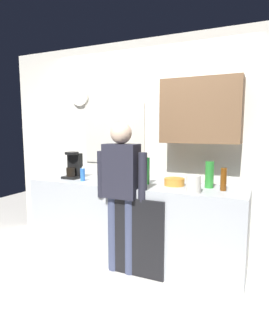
# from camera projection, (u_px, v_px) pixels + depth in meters

# --- Properties ---
(ground_plane) EXTENTS (8.00, 8.00, 0.00)m
(ground_plane) POSITION_uv_depth(u_px,v_px,m) (122.00, 271.00, 3.10)
(ground_plane) COLOR silver
(kitchen_counter) EXTENTS (2.49, 0.64, 0.92)m
(kitchen_counter) POSITION_uv_depth(u_px,v_px,m) (134.00, 222.00, 3.31)
(kitchen_counter) COLOR #B2B7BC
(kitchen_counter) RESTS_ON ground_plane
(dishwasher_panel) EXTENTS (0.56, 0.02, 0.83)m
(dishwasher_panel) POSITION_uv_depth(u_px,v_px,m) (138.00, 238.00, 2.93)
(dishwasher_panel) COLOR black
(dishwasher_panel) RESTS_ON ground_plane
(back_wall_assembly) EXTENTS (4.09, 0.42, 2.60)m
(back_wall_assembly) POSITION_uv_depth(u_px,v_px,m) (154.00, 143.00, 3.51)
(back_wall_assembly) COLOR silver
(back_wall_assembly) RESTS_ON ground_plane
(coffee_maker) EXTENTS (0.20, 0.20, 0.33)m
(coffee_maker) POSITION_uv_depth(u_px,v_px,m) (73.00, 166.00, 3.56)
(coffee_maker) COLOR black
(coffee_maker) RESTS_ON kitchen_counter
(bottle_green_wine) EXTENTS (0.07, 0.07, 0.30)m
(bottle_green_wine) POSITION_uv_depth(u_px,v_px,m) (146.00, 171.00, 3.17)
(bottle_green_wine) COLOR #195923
(bottle_green_wine) RESTS_ON kitchen_counter
(bottle_clear_soda) EXTENTS (0.09, 0.09, 0.28)m
(bottle_clear_soda) POSITION_uv_depth(u_px,v_px,m) (209.00, 175.00, 2.96)
(bottle_clear_soda) COLOR #2D8C33
(bottle_clear_soda) RESTS_ON kitchen_counter
(bottle_amber_beer) EXTENTS (0.06, 0.06, 0.23)m
(bottle_amber_beer) POSITION_uv_depth(u_px,v_px,m) (223.00, 179.00, 2.83)
(bottle_amber_beer) COLOR brown
(bottle_amber_beer) RESTS_ON kitchen_counter
(bottle_dark_sauce) EXTENTS (0.06, 0.06, 0.18)m
(bottle_dark_sauce) POSITION_uv_depth(u_px,v_px,m) (109.00, 175.00, 3.23)
(bottle_dark_sauce) COLOR black
(bottle_dark_sauce) RESTS_ON kitchen_counter
(cup_yellow_cup) EXTENTS (0.07, 0.07, 0.09)m
(cup_yellow_cup) POSITION_uv_depth(u_px,v_px,m) (112.00, 177.00, 3.37)
(cup_yellow_cup) COLOR yellow
(cup_yellow_cup) RESTS_ON kitchen_counter
(mixing_bowl) EXTENTS (0.22, 0.22, 0.08)m
(mixing_bowl) POSITION_uv_depth(u_px,v_px,m) (174.00, 182.00, 3.10)
(mixing_bowl) COLOR orange
(mixing_bowl) RESTS_ON kitchen_counter
(potted_plant) EXTENTS (0.15, 0.15, 0.23)m
(potted_plant) POSITION_uv_depth(u_px,v_px,m) (125.00, 170.00, 3.32)
(potted_plant) COLOR #9E5638
(potted_plant) RESTS_ON kitchen_counter
(dish_soap) EXTENTS (0.06, 0.06, 0.18)m
(dish_soap) POSITION_uv_depth(u_px,v_px,m) (83.00, 174.00, 3.37)
(dish_soap) COLOR blue
(dish_soap) RESTS_ON kitchen_counter
(storage_canister) EXTENTS (0.14, 0.14, 0.17)m
(storage_canister) POSITION_uv_depth(u_px,v_px,m) (193.00, 184.00, 2.75)
(storage_canister) COLOR silver
(storage_canister) RESTS_ON kitchen_counter
(person_at_sink) EXTENTS (0.57, 0.22, 1.60)m
(person_at_sink) POSITION_uv_depth(u_px,v_px,m) (121.00, 185.00, 2.97)
(person_at_sink) COLOR #3F4766
(person_at_sink) RESTS_ON ground_plane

